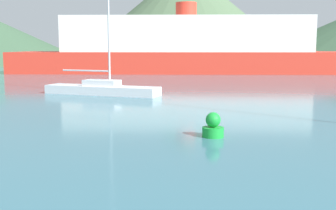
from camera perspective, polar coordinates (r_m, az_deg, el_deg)
sailboat_inner at (r=25.72m, az=-8.94°, el=2.32°), size 7.20×4.04×8.77m
ferry_distant at (r=47.44m, az=2.44°, el=7.71°), size 38.13×11.77×7.65m
buoy_marker at (r=13.64m, az=6.12°, el=-2.95°), size 0.70×0.70×0.80m
hill_central at (r=79.80m, az=2.40°, el=12.20°), size 43.05×43.05×17.48m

